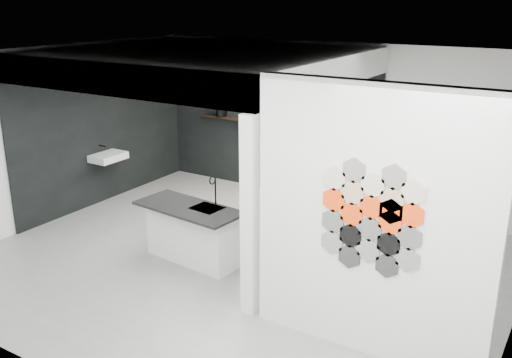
% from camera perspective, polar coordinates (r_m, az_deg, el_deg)
% --- Properties ---
extents(floor, '(7.00, 6.00, 0.01)m').
position_cam_1_polar(floor, '(8.01, -1.75, -8.33)').
color(floor, slate).
extents(partition_panel, '(2.45, 0.15, 2.80)m').
position_cam_1_polar(partition_panel, '(5.70, 11.40, -4.48)').
color(partition_panel, silver).
rests_on(partition_panel, floor).
extents(bay_clad_back, '(4.40, 0.04, 2.35)m').
position_cam_1_polar(bay_clad_back, '(10.66, 1.15, 5.10)').
color(bay_clad_back, black).
rests_on(bay_clad_back, floor).
extents(bay_clad_left, '(0.04, 4.00, 2.35)m').
position_cam_1_polar(bay_clad_left, '(10.48, -14.79, 4.29)').
color(bay_clad_left, black).
rests_on(bay_clad_left, floor).
extents(bulkhead, '(4.40, 4.00, 0.40)m').
position_cam_1_polar(bulkhead, '(8.81, -5.46, 11.40)').
color(bulkhead, silver).
rests_on(bulkhead, corner_column).
extents(corner_column, '(0.16, 0.16, 2.35)m').
position_cam_1_polar(corner_column, '(6.36, -0.64, -3.90)').
color(corner_column, silver).
rests_on(corner_column, floor).
extents(fascia_beam, '(4.40, 0.16, 0.40)m').
position_cam_1_polar(fascia_beam, '(7.39, -14.58, 9.66)').
color(fascia_beam, silver).
rests_on(fascia_beam, corner_column).
extents(wall_basin, '(0.40, 0.60, 0.12)m').
position_cam_1_polar(wall_basin, '(10.27, -14.55, 2.15)').
color(wall_basin, silver).
rests_on(wall_basin, bay_clad_left).
extents(display_shelf, '(3.00, 0.15, 0.04)m').
position_cam_1_polar(display_shelf, '(10.50, 1.33, 5.60)').
color(display_shelf, black).
rests_on(display_shelf, bay_clad_back).
extents(kitchen_island, '(1.59, 0.83, 1.24)m').
position_cam_1_polar(kitchen_island, '(7.96, -6.30, -5.30)').
color(kitchen_island, silver).
rests_on(kitchen_island, floor).
extents(stockpot, '(0.25, 0.25, 0.18)m').
position_cam_1_polar(stockpot, '(11.05, -3.51, 6.77)').
color(stockpot, black).
rests_on(stockpot, display_shelf).
extents(kettle, '(0.17, 0.17, 0.14)m').
position_cam_1_polar(kettle, '(9.92, 7.57, 5.24)').
color(kettle, black).
rests_on(kettle, display_shelf).
extents(glass_bowl, '(0.16, 0.16, 0.09)m').
position_cam_1_polar(glass_bowl, '(9.89, 8.12, 5.02)').
color(glass_bowl, gray).
rests_on(glass_bowl, display_shelf).
extents(glass_vase, '(0.11, 0.11, 0.13)m').
position_cam_1_polar(glass_vase, '(9.88, 8.13, 5.14)').
color(glass_vase, gray).
rests_on(glass_vase, display_shelf).
extents(bottle_dark, '(0.07, 0.07, 0.17)m').
position_cam_1_polar(bottle_dark, '(10.63, -0.07, 6.34)').
color(bottle_dark, black).
rests_on(bottle_dark, display_shelf).
extents(utensil_cup, '(0.07, 0.07, 0.09)m').
position_cam_1_polar(utensil_cup, '(10.80, -1.49, 6.29)').
color(utensil_cup, black).
rests_on(utensil_cup, display_shelf).
extents(hex_tile_cluster, '(1.04, 0.02, 1.16)m').
position_cam_1_polar(hex_tile_cluster, '(5.58, 11.48, -3.84)').
color(hex_tile_cluster, silver).
rests_on(hex_tile_cluster, partition_panel).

